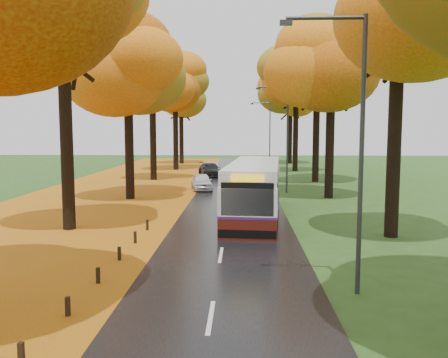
# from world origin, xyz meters

# --- Properties ---
(road) EXTENTS (6.50, 90.00, 0.04)m
(road) POSITION_xyz_m (0.00, 25.00, 0.02)
(road) COLOR black
(road) RESTS_ON ground
(centre_line) EXTENTS (0.12, 90.00, 0.01)m
(centre_line) POSITION_xyz_m (0.00, 25.00, 0.04)
(centre_line) COLOR silver
(centre_line) RESTS_ON road
(leaf_verge) EXTENTS (12.00, 90.00, 0.02)m
(leaf_verge) POSITION_xyz_m (-9.00, 25.00, 0.01)
(leaf_verge) COLOR #8B450C
(leaf_verge) RESTS_ON ground
(leaf_drift) EXTENTS (0.90, 90.00, 0.01)m
(leaf_drift) POSITION_xyz_m (-3.05, 25.00, 0.04)
(leaf_drift) COLOR #C57E14
(leaf_drift) RESTS_ON road
(trees_left) EXTENTS (9.20, 74.00, 13.88)m
(trees_left) POSITION_xyz_m (-7.18, 27.06, 9.53)
(trees_left) COLOR black
(trees_left) RESTS_ON ground
(trees_right) EXTENTS (9.30, 74.20, 13.96)m
(trees_right) POSITION_xyz_m (7.19, 26.91, 9.69)
(trees_right) COLOR black
(trees_right) RESTS_ON ground
(bollard_row) EXTENTS (0.11, 23.51, 0.52)m
(bollard_row) POSITION_xyz_m (-3.70, 4.70, 0.26)
(bollard_row) COLOR black
(bollard_row) RESTS_ON ground
(streetlamp_near) EXTENTS (2.45, 0.18, 8.00)m
(streetlamp_near) POSITION_xyz_m (3.95, 8.00, 4.71)
(streetlamp_near) COLOR #333538
(streetlamp_near) RESTS_ON ground
(streetlamp_mid) EXTENTS (2.45, 0.18, 8.00)m
(streetlamp_mid) POSITION_xyz_m (3.95, 30.00, 4.71)
(streetlamp_mid) COLOR #333538
(streetlamp_mid) RESTS_ON ground
(streetlamp_far) EXTENTS (2.45, 0.18, 8.00)m
(streetlamp_far) POSITION_xyz_m (3.95, 52.00, 4.71)
(streetlamp_far) COLOR #333538
(streetlamp_far) RESTS_ON ground
(bus) EXTENTS (3.52, 11.49, 2.98)m
(bus) POSITION_xyz_m (1.50, 19.89, 1.60)
(bus) COLOR #47120B
(bus) RESTS_ON road
(car_white) EXTENTS (2.12, 3.94, 1.27)m
(car_white) POSITION_xyz_m (-2.35, 31.25, 0.68)
(car_white) COLOR silver
(car_white) RESTS_ON road
(car_silver) EXTENTS (2.06, 4.29, 1.36)m
(car_silver) POSITION_xyz_m (-2.35, 42.63, 0.72)
(car_silver) COLOR #A4A7AC
(car_silver) RESTS_ON road
(car_dark) EXTENTS (3.04, 4.85, 1.31)m
(car_dark) POSITION_xyz_m (-2.35, 41.82, 0.70)
(car_dark) COLOR black
(car_dark) RESTS_ON road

